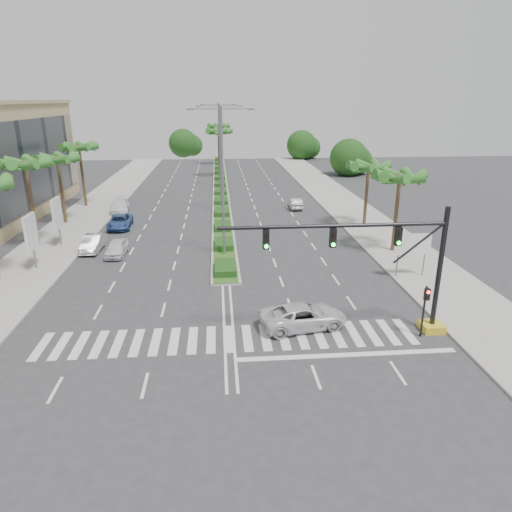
{
  "coord_description": "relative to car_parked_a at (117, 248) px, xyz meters",
  "views": [
    {
      "loc": [
        -0.4,
        -22.25,
        12.48
      ],
      "look_at": [
        1.91,
        5.14,
        3.0
      ],
      "focal_mm": 32.0,
      "sensor_mm": 36.0,
      "label": 1
    }
  ],
  "objects": [
    {
      "name": "palm_median_a",
      "position": [
        9.01,
        40.0,
        6.53
      ],
      "size": [
        4.57,
        4.68,
        8.05
      ],
      "color": "brown",
      "rests_on": "ground"
    },
    {
      "name": "streetlight_far",
      "position": [
        9.01,
        31.0,
        6.16
      ],
      "size": [
        5.1,
        0.25,
        12.0
      ],
      "color": "slate",
      "rests_on": "ground"
    },
    {
      "name": "billboard_near",
      "position": [
        -5.49,
        -3.0,
        2.32
      ],
      "size": [
        0.18,
        2.1,
        4.35
      ],
      "color": "slate",
      "rests_on": "ground"
    },
    {
      "name": "car_parked_b",
      "position": [
        -2.29,
        1.48,
        0.03
      ],
      "size": [
        1.56,
        4.16,
        1.36
      ],
      "primitive_type": "imported",
      "rotation": [
        0.0,
        0.0,
        -0.03
      ],
      "color": "silver",
      "rests_on": "ground"
    },
    {
      "name": "median_grass",
      "position": [
        9.01,
        30.0,
        -0.42
      ],
      "size": [
        1.8,
        75.0,
        0.04
      ],
      "primitive_type": "cube",
      "color": "#2A5C1F",
      "rests_on": "median"
    },
    {
      "name": "car_parked_c",
      "position": [
        -1.4,
        8.73,
        0.01
      ],
      "size": [
        2.42,
        4.82,
        1.31
      ],
      "primitive_type": "imported",
      "rotation": [
        0.0,
        0.0,
        0.05
      ],
      "color": "#2E4C8C",
      "rests_on": "ground"
    },
    {
      "name": "palm_left_far",
      "position": [
        -7.49,
        11.0,
        5.85
      ],
      "size": [
        4.57,
        4.68,
        7.35
      ],
      "color": "brown",
      "rests_on": "ground"
    },
    {
      "name": "footpath_left",
      "position": [
        -6.19,
        5.0,
        -0.57
      ],
      "size": [
        6.0,
        120.0,
        0.15
      ],
      "primitive_type": "cube",
      "color": "gray",
      "rests_on": "ground"
    },
    {
      "name": "palm_left_end",
      "position": [
        -7.49,
        19.0,
        6.24
      ],
      "size": [
        4.57,
        4.68,
        7.75
      ],
      "color": "brown",
      "rests_on": "ground"
    },
    {
      "name": "palm_median_b",
      "position": [
        9.01,
        55.0,
        6.53
      ],
      "size": [
        4.57,
        4.68,
        8.05
      ],
      "color": "brown",
      "rests_on": "ground"
    },
    {
      "name": "streetlight_mid",
      "position": [
        9.01,
        15.0,
        6.16
      ],
      "size": [
        5.1,
        0.25,
        12.0
      ],
      "color": "slate",
      "rests_on": "ground"
    },
    {
      "name": "ground",
      "position": [
        9.01,
        -15.0,
        -0.64
      ],
      "size": [
        160.0,
        160.0,
        0.0
      ],
      "primitive_type": "plane",
      "color": "#333335",
      "rests_on": "ground"
    },
    {
      "name": "palm_right_far",
      "position": [
        23.51,
        7.0,
        5.27
      ],
      "size": [
        4.57,
        4.68,
        6.75
      ],
      "color": "brown",
      "rests_on": "ground"
    },
    {
      "name": "streetlight_near",
      "position": [
        9.01,
        -1.0,
        6.16
      ],
      "size": [
        5.1,
        0.25,
        12.0
      ],
      "color": "slate",
      "rests_on": "ground"
    },
    {
      "name": "median",
      "position": [
        9.01,
        30.0,
        -0.54
      ],
      "size": [
        2.2,
        75.0,
        0.2
      ],
      "primitive_type": "cube",
      "color": "gray",
      "rests_on": "ground"
    },
    {
      "name": "direction_sign",
      "position": [
        22.51,
        -7.01,
        1.81
      ],
      "size": [
        2.7,
        0.11,
        3.4
      ],
      "color": "slate",
      "rests_on": "ground"
    },
    {
      "name": "car_right",
      "position": [
        17.85,
        16.0,
        0.0
      ],
      "size": [
        1.44,
        3.95,
        1.29
      ],
      "primitive_type": "imported",
      "rotation": [
        0.0,
        0.0,
        3.12
      ],
      "color": "#B3B2B8",
      "rests_on": "ground"
    },
    {
      "name": "pedestrian_signal",
      "position": [
        19.61,
        -15.68,
        1.4
      ],
      "size": [
        0.28,
        0.36,
        3.0
      ],
      "color": "black",
      "rests_on": "ground"
    },
    {
      "name": "car_parked_d",
      "position": [
        -2.79,
        15.7,
        0.08
      ],
      "size": [
        2.54,
        5.2,
        1.46
      ],
      "primitive_type": "imported",
      "rotation": [
        0.0,
        0.0,
        0.1
      ],
      "color": "white",
      "rests_on": "ground"
    },
    {
      "name": "car_parked_a",
      "position": [
        0.0,
        0.0,
        0.0
      ],
      "size": [
        1.62,
        3.82,
        1.29
      ],
      "primitive_type": "imported",
      "rotation": [
        0.0,
        0.0,
        -0.03
      ],
      "color": "white",
      "rests_on": "ground"
    },
    {
      "name": "car_crossing",
      "position": [
        13.31,
        -13.98,
        0.05
      ],
      "size": [
        5.35,
        3.16,
        1.4
      ],
      "primitive_type": "imported",
      "rotation": [
        0.0,
        0.0,
        1.75
      ],
      "color": "silver",
      "rests_on": "ground"
    },
    {
      "name": "signal_gantry",
      "position": [
        18.28,
        -15.0,
        2.81
      ],
      "size": [
        12.6,
        1.2,
        7.2
      ],
      "color": "gold",
      "rests_on": "ground"
    },
    {
      "name": "footpath_right",
      "position": [
        24.21,
        5.0,
        -0.57
      ],
      "size": [
        6.0,
        120.0,
        0.15
      ],
      "primitive_type": "cube",
      "color": "gray",
      "rests_on": "ground"
    },
    {
      "name": "palm_right_near",
      "position": [
        23.51,
        -1.0,
        5.56
      ],
      "size": [
        4.57,
        4.68,
        7.05
      ],
      "color": "brown",
      "rests_on": "ground"
    },
    {
      "name": "billboard_far",
      "position": [
        -5.49,
        3.0,
        2.32
      ],
      "size": [
        0.18,
        2.1,
        4.35
      ],
      "color": "slate",
      "rests_on": "ground"
    },
    {
      "name": "palm_left_mid",
      "position": [
        -7.49,
        3.0,
        6.43
      ],
      "size": [
        4.57,
        4.68,
        7.95
      ],
      "color": "brown",
      "rests_on": "ground"
    }
  ]
}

